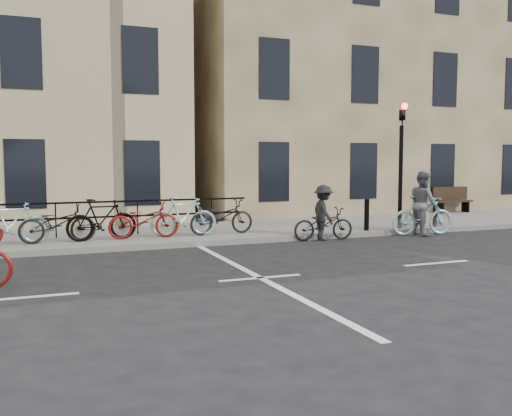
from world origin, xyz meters
name	(u,v)px	position (x,y,z in m)	size (l,w,h in m)	color
ground	(260,278)	(0.00, 0.00, 0.00)	(120.00, 120.00, 0.00)	black
sidewalk	(27,242)	(-4.00, 6.00, 0.07)	(46.00, 4.00, 0.15)	slate
building_east	(338,69)	(9.00, 13.00, 6.15)	(14.00, 10.00, 12.00)	#836E4F
traffic_light	(401,150)	(6.20, 4.34, 2.45)	(0.18, 0.30, 3.90)	black
bollard_east	(367,215)	(5.00, 4.25, 0.60)	(0.14, 0.14, 0.90)	black
bollard_west	(435,212)	(7.40, 4.25, 0.60)	(0.14, 0.14, 0.90)	black
bench	(452,199)	(11.00, 7.73, 0.67)	(1.60, 0.41, 0.97)	black
parked_bikes	(57,222)	(-3.30, 5.04, 0.64)	(10.40, 1.23, 1.05)	black
cyclist_grey	(423,209)	(6.53, 3.72, 0.74)	(1.96, 0.98, 1.84)	#96C0C4
cyclist_dark	(323,219)	(3.42, 3.90, 0.59)	(1.72, 1.01, 1.49)	black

